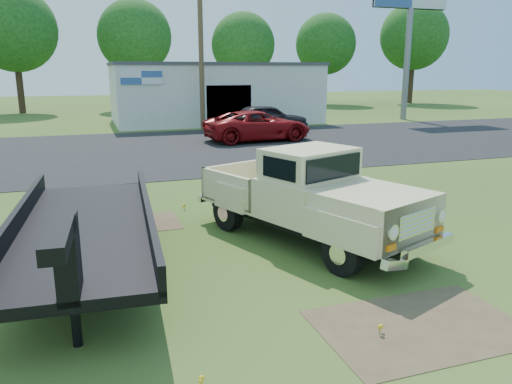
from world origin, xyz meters
TOP-DOWN VIEW (x-y plane):
  - ground at (0.00, 0.00)m, footprint 140.00×140.00m
  - asphalt_lot at (0.00, 15.00)m, footprint 90.00×14.00m
  - dirt_patch_a at (1.50, -3.00)m, footprint 3.00×2.00m
  - dirt_patch_b at (-2.00, 3.50)m, footprint 2.20×1.60m
  - commercial_building at (6.00, 26.99)m, footprint 14.20×8.20m
  - billboard at (20.00, 24.04)m, footprint 6.10×0.45m
  - utility_pole_mid at (4.00, 22.00)m, footprint 1.60×0.30m
  - treeline_c at (-8.00, 39.50)m, footprint 7.04×7.04m
  - treeline_d at (2.00, 40.50)m, footprint 6.72×6.72m
  - treeline_e at (12.00, 39.00)m, footprint 6.08×6.08m
  - treeline_f at (22.00, 41.50)m, footprint 6.40×6.40m
  - treeline_g at (32.00, 40.00)m, footprint 7.36×7.36m
  - vintage_pickup_truck at (1.52, 1.01)m, footprint 4.12×6.10m
  - flatbed_trailer at (-3.08, 0.78)m, footprint 2.85×7.30m
  - red_pickup at (5.67, 16.34)m, footprint 5.83×3.04m
  - dark_sedan at (7.36, 19.59)m, footprint 4.94×2.10m

SIDE VIEW (x-z plane):
  - ground at x=0.00m, z-range 0.00..0.00m
  - asphalt_lot at x=0.00m, z-range -0.01..0.01m
  - dirt_patch_a at x=1.50m, z-range -0.01..0.01m
  - dirt_patch_b at x=-2.00m, z-range -0.01..0.01m
  - red_pickup at x=5.67m, z-range 0.00..1.57m
  - dark_sedan at x=7.36m, z-range 0.00..1.67m
  - flatbed_trailer at x=-3.08m, z-range 0.00..1.95m
  - vintage_pickup_truck at x=1.52m, z-range 0.00..2.06m
  - commercial_building at x=6.00m, z-range 0.03..4.18m
  - utility_pole_mid at x=4.00m, z-range 0.10..9.10m
  - treeline_e at x=12.00m, z-range 1.46..10.51m
  - treeline_f at x=22.00m, z-range 1.54..11.06m
  - treeline_d at x=2.00m, z-range 1.62..11.62m
  - treeline_c at x=-8.00m, z-range 1.70..12.17m
  - treeline_g at x=32.00m, z-range 1.78..12.73m
  - billboard at x=20.00m, z-range 3.01..14.06m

